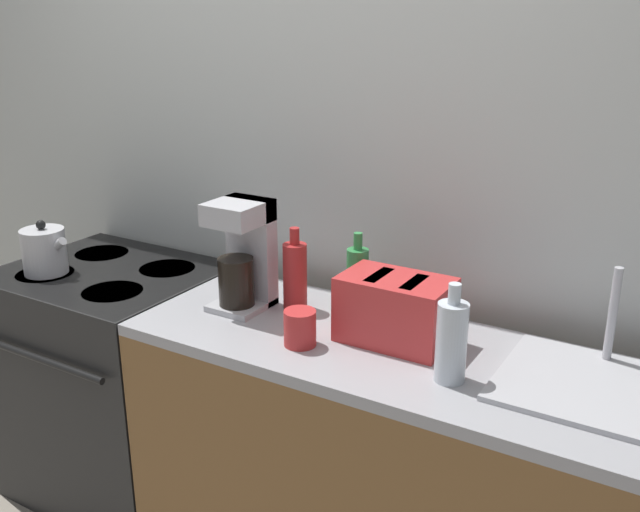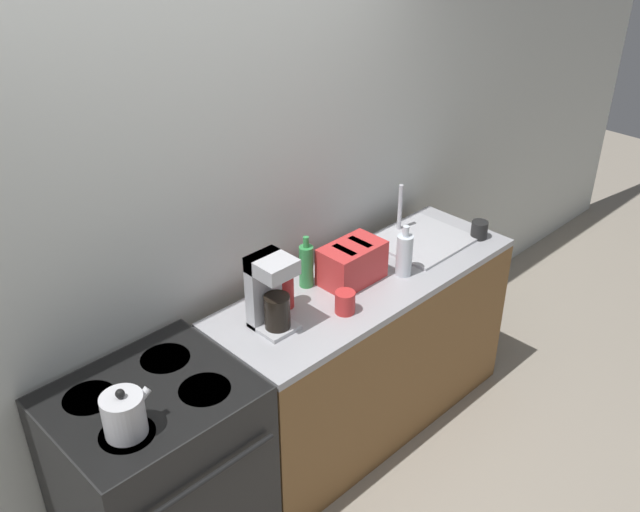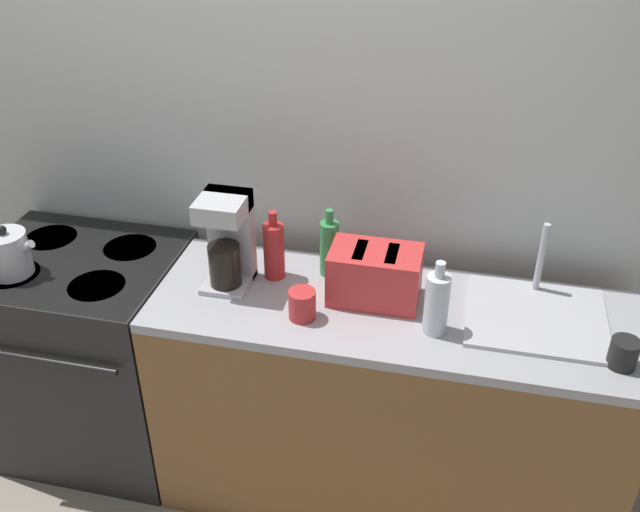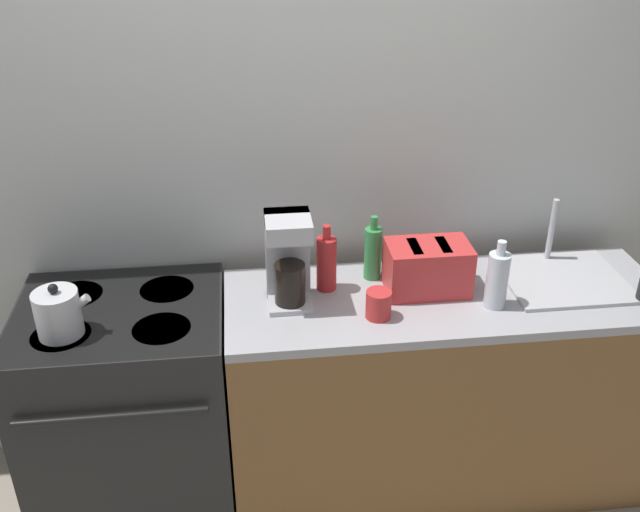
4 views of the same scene
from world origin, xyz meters
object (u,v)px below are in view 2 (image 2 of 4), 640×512
object	(u,v)px
stove	(161,476)
bottle_red	(285,286)
bottle_clear	(404,254)
kettle	(124,415)
toaster	(352,263)
cup_red	(345,302)
bottle_green	(306,265)
cup_black	(479,230)
coffee_maker	(269,292)

from	to	relation	value
stove	bottle_red	world-z (taller)	bottle_red
stove	bottle_clear	bearing A→B (deg)	-5.28
kettle	toaster	world-z (taller)	kettle
kettle	cup_red	xyz separation A→B (m)	(1.13, -0.02, -0.03)
kettle	bottle_clear	distance (m)	1.58
toaster	bottle_green	distance (m)	0.23
stove	bottle_green	distance (m)	1.15
bottle_red	kettle	bearing A→B (deg)	-168.26
stove	kettle	xyz separation A→B (m)	(-0.17, -0.13, 0.54)
bottle_green	cup_red	distance (m)	0.30
bottle_red	cup_red	distance (m)	0.28
toaster	cup_black	distance (m)	0.84
stove	coffee_maker	world-z (taller)	coffee_maker
toaster	coffee_maker	distance (m)	0.54
bottle_red	bottle_clear	distance (m)	0.64
kettle	toaster	distance (m)	1.36
kettle	bottle_clear	world-z (taller)	bottle_clear
bottle_green	cup_black	xyz separation A→B (m)	(1.00, -0.31, -0.06)
kettle	bottle_red	distance (m)	0.99
stove	bottle_red	xyz separation A→B (m)	(0.80, 0.07, 0.57)
kettle	coffee_maker	bearing A→B (deg)	9.23
kettle	cup_black	world-z (taller)	kettle
stove	cup_black	size ratio (longest dim) A/B	9.69
kettle	coffee_maker	world-z (taller)	coffee_maker
kettle	bottle_green	xyz separation A→B (m)	(1.16, 0.27, 0.03)
cup_black	cup_red	world-z (taller)	cup_red
bottle_green	toaster	bearing A→B (deg)	-32.68
coffee_maker	toaster	bearing A→B (deg)	1.13
bottle_green	cup_black	distance (m)	1.05
toaster	bottle_red	size ratio (longest dim) A/B	1.17
bottle_red	cup_red	xyz separation A→B (m)	(0.16, -0.23, -0.06)
cup_red	cup_black	bearing A→B (deg)	-1.13
toaster	cup_red	size ratio (longest dim) A/B	2.98
coffee_maker	cup_black	bearing A→B (deg)	-7.46
toaster	coffee_maker	size ratio (longest dim) A/B	0.89
coffee_maker	bottle_red	size ratio (longest dim) A/B	1.31
coffee_maker	cup_red	world-z (taller)	coffee_maker
stove	cup_black	world-z (taller)	cup_black
coffee_maker	bottle_green	xyz separation A→B (m)	(0.35, 0.13, -0.07)
coffee_maker	cup_black	distance (m)	1.37
kettle	bottle_clear	bearing A→B (deg)	0.04
toaster	bottle_clear	size ratio (longest dim) A/B	1.17
bottle_clear	bottle_green	distance (m)	0.49
cup_black	bottle_red	bearing A→B (deg)	168.40
coffee_maker	bottle_green	size ratio (longest dim) A/B	1.33
toaster	cup_black	xyz separation A→B (m)	(0.81, -0.19, -0.05)
bottle_red	cup_black	size ratio (longest dim) A/B	2.81
toaster	cup_black	world-z (taller)	toaster
stove	kettle	distance (m)	0.58
cup_black	kettle	bearing A→B (deg)	178.81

